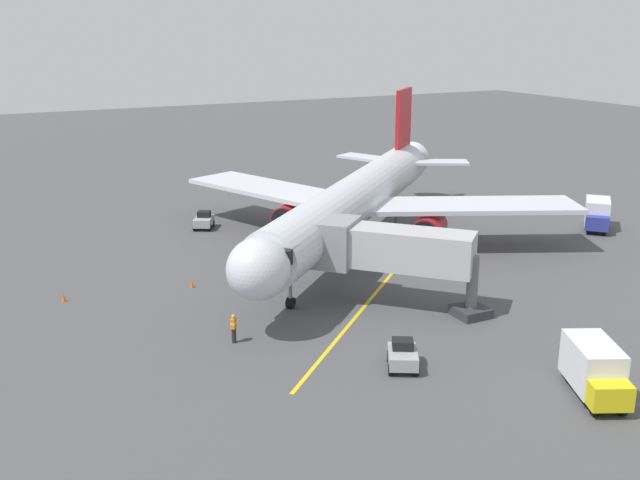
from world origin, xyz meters
TOP-DOWN VIEW (x-y plane):
  - ground_plane at (0.00, 0.00)m, footprint 220.00×220.00m
  - apron_lead_in_line at (-1.66, 8.65)m, footprint 29.23×27.65m
  - airplane at (-1.86, 2.46)m, footprint 33.31×32.83m
  - jet_bridge at (2.65, 14.11)m, footprint 9.31×9.66m
  - ground_crew_marshaller at (13.24, 15.36)m, footprint 0.45×0.46m
  - box_truck_near_nose at (-23.68, 6.88)m, footprint 4.65×4.61m
  - tug_portside at (7.07, -8.92)m, footprint 2.42×2.74m
  - box_truck_starboard_side at (-0.13, 29.14)m, footprint 3.72×4.99m
  - tug_rear_apron at (6.46, 22.38)m, footprint 2.43×2.74m
  - safety_cone_nose_left at (20.89, 4.25)m, footprint 0.32×0.32m
  - safety_cone_nose_right at (12.62, 5.43)m, footprint 0.32×0.32m

SIDE VIEW (x-z plane):
  - ground_plane at x=0.00m, z-range 0.00..0.00m
  - apron_lead_in_line at x=-1.66m, z-range 0.00..0.01m
  - safety_cone_nose_left at x=20.89m, z-range 0.00..0.55m
  - safety_cone_nose_right at x=12.62m, z-range 0.00..0.55m
  - tug_portside at x=7.07m, z-range -0.05..1.45m
  - tug_rear_apron at x=6.46m, z-range -0.05..1.45m
  - ground_crew_marshaller at x=13.24m, z-range 0.03..1.74m
  - box_truck_near_nose at x=-23.68m, z-range 0.08..2.70m
  - box_truck_starboard_side at x=-0.13m, z-range 0.08..2.70m
  - jet_bridge at x=2.65m, z-range 1.06..6.46m
  - airplane at x=-1.86m, z-range -1.75..9.75m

